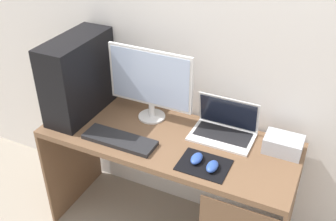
{
  "coord_description": "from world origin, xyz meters",
  "views": [
    {
      "loc": [
        0.78,
        -1.64,
        2.08
      ],
      "look_at": [
        0.0,
        0.0,
        0.94
      ],
      "focal_mm": 42.23,
      "sensor_mm": 36.0,
      "label": 1
    }
  ],
  "objects": [
    {
      "name": "monitor",
      "position": [
        -0.18,
        0.14,
        1.0
      ],
      "size": [
        0.52,
        0.16,
        0.45
      ],
      "color": "white",
      "rests_on": "desk"
    },
    {
      "name": "mousepad",
      "position": [
        0.27,
        -0.14,
        0.76
      ],
      "size": [
        0.26,
        0.2,
        0.0
      ],
      "primitive_type": "cube",
      "color": "black",
      "rests_on": "desk"
    },
    {
      "name": "mouse_right",
      "position": [
        0.32,
        -0.16,
        0.78
      ],
      "size": [
        0.06,
        0.1,
        0.03
      ],
      "primitive_type": "ellipsoid",
      "color": "#2D51B2",
      "rests_on": "mousepad"
    },
    {
      "name": "pc_tower",
      "position": [
        -0.6,
        0.02,
        1.0
      ],
      "size": [
        0.21,
        0.5,
        0.49
      ],
      "primitive_type": "cube",
      "color": "black",
      "rests_on": "desk"
    },
    {
      "name": "projector",
      "position": [
        0.61,
        0.15,
        0.8
      ],
      "size": [
        0.2,
        0.14,
        0.09
      ],
      "primitive_type": "cube",
      "color": "#B7BCC6",
      "rests_on": "desk"
    },
    {
      "name": "laptop",
      "position": [
        0.28,
        0.16,
        0.8
      ],
      "size": [
        0.35,
        0.23,
        0.22
      ],
      "color": "white",
      "rests_on": "desk"
    },
    {
      "name": "keyboard",
      "position": [
        -0.23,
        -0.15,
        0.77
      ],
      "size": [
        0.42,
        0.14,
        0.02
      ],
      "primitive_type": "cube",
      "color": "#232326",
      "rests_on": "desk"
    },
    {
      "name": "wall_back",
      "position": [
        0.0,
        0.32,
        1.3
      ],
      "size": [
        4.0,
        0.05,
        2.6
      ],
      "color": "silver",
      "rests_on": "ground_plane"
    },
    {
      "name": "desk",
      "position": [
        0.02,
        -0.01,
        0.6
      ],
      "size": [
        1.46,
        0.57,
        0.76
      ],
      "color": "brown",
      "rests_on": "ground_plane"
    },
    {
      "name": "mouse_left",
      "position": [
        0.23,
        -0.13,
        0.78
      ],
      "size": [
        0.06,
        0.1,
        0.03
      ],
      "primitive_type": "ellipsoid",
      "color": "#2D51B2",
      "rests_on": "mousepad"
    }
  ]
}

